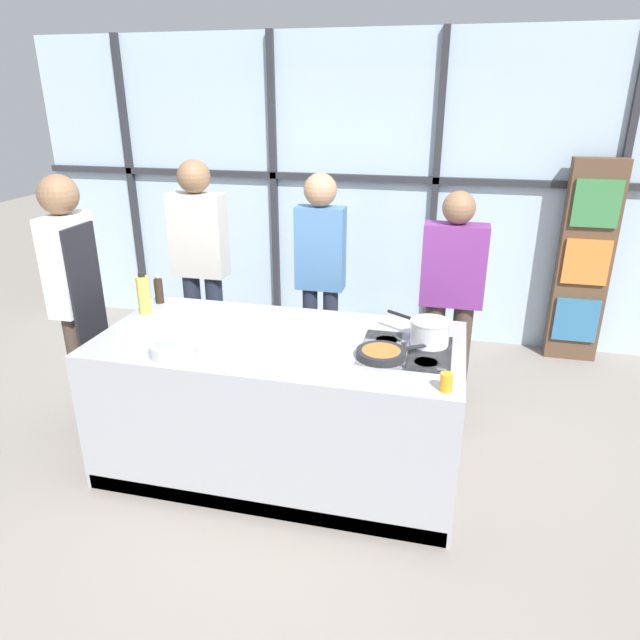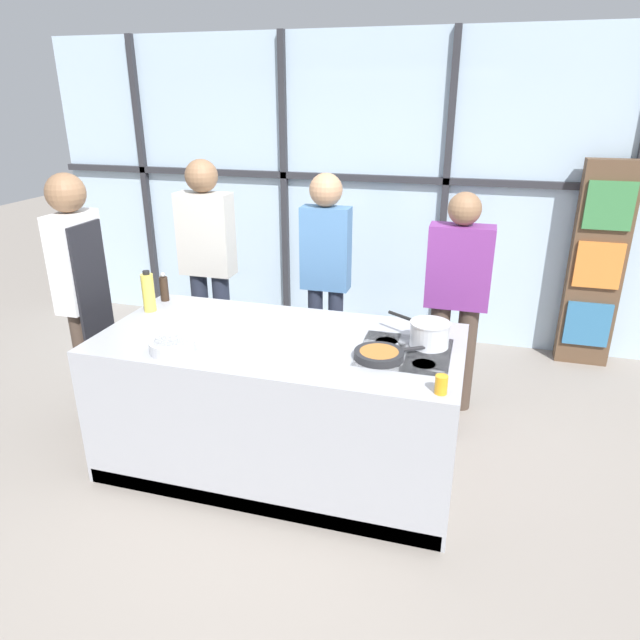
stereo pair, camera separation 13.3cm
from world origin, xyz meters
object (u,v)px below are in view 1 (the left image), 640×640
object	(u,v)px
saucepan	(429,332)
oil_bottle	(144,295)
chef	(75,288)
white_plate	(205,335)
spectator_far_left	(200,258)
frying_pan	(382,353)
juice_glass_near	(446,382)
spectator_center_left	(320,268)
mixing_bowl	(173,348)
spectator_center_right	(452,290)
pepper_grinder	(159,290)

from	to	relation	value
saucepan	oil_bottle	distance (m)	1.88
chef	white_plate	xyz separation A→B (m)	(1.00, -0.18, -0.17)
spectator_far_left	oil_bottle	size ratio (longest dim) A/B	6.40
frying_pan	saucepan	distance (m)	0.35
juice_glass_near	spectator_center_left	bearing A→B (deg)	123.86
spectator_center_left	juice_glass_near	xyz separation A→B (m)	(1.00, -1.49, -0.09)
saucepan	juice_glass_near	world-z (taller)	saucepan
spectator_center_left	mixing_bowl	distance (m)	1.50
spectator_far_left	spectator_center_right	xyz separation A→B (m)	(1.98, 0.00, -0.11)
spectator_center_left	mixing_bowl	size ratio (longest dim) A/B	6.64
spectator_center_left	mixing_bowl	bearing A→B (deg)	69.80
saucepan	mixing_bowl	size ratio (longest dim) A/B	1.48
mixing_bowl	pepper_grinder	size ratio (longest dim) A/B	1.26
spectator_far_left	pepper_grinder	world-z (taller)	spectator_far_left
mixing_bowl	spectator_center_left	bearing A→B (deg)	69.80
spectator_far_left	pepper_grinder	xyz separation A→B (m)	(-0.02, -0.65, -0.06)
spectator_far_left	mixing_bowl	size ratio (longest dim) A/B	6.89
pepper_grinder	juice_glass_near	xyz separation A→B (m)	(2.01, -0.84, -0.05)
chef	pepper_grinder	bearing A→B (deg)	123.52
spectator_center_left	pepper_grinder	size ratio (longest dim) A/B	8.35
spectator_center_right	oil_bottle	world-z (taller)	spectator_center_right
saucepan	oil_bottle	world-z (taller)	oil_bottle
spectator_center_right	juice_glass_near	distance (m)	1.49
spectator_far_left	frying_pan	distance (m)	2.01
spectator_center_right	juice_glass_near	size ratio (longest dim) A/B	17.34
spectator_far_left	saucepan	size ratio (longest dim) A/B	4.65
spectator_center_left	mixing_bowl	xyz separation A→B (m)	(-0.52, -1.41, -0.10)
mixing_bowl	oil_bottle	bearing A→B (deg)	131.37
spectator_center_right	pepper_grinder	bearing A→B (deg)	18.07
chef	saucepan	xyz separation A→B (m)	(2.34, 0.02, -0.10)
spectator_center_right	saucepan	distance (m)	0.93
chef	juice_glass_near	distance (m)	2.51
spectator_center_right	pepper_grinder	size ratio (longest dim) A/B	7.91
saucepan	oil_bottle	size ratio (longest dim) A/B	1.38
saucepan	white_plate	world-z (taller)	saucepan
spectator_center_right	frying_pan	bearing A→B (deg)	73.45
pepper_grinder	mixing_bowl	bearing A→B (deg)	-57.13
chef	saucepan	distance (m)	2.34
mixing_bowl	juice_glass_near	bearing A→B (deg)	-2.96
spectator_far_left	frying_pan	xyz separation A→B (m)	(1.63, -1.17, -0.13)
saucepan	white_plate	size ratio (longest dim) A/B	1.40
spectator_center_left	frying_pan	distance (m)	1.34
chef	spectator_center_left	size ratio (longest dim) A/B	1.04
frying_pan	mixing_bowl	distance (m)	1.18
chef	spectator_center_left	xyz separation A→B (m)	(1.45, 0.95, -0.04)
spectator_center_right	juice_glass_near	xyz separation A→B (m)	(0.01, -1.49, 0.01)
chef	oil_bottle	world-z (taller)	chef
oil_bottle	mixing_bowl	bearing A→B (deg)	-48.63
pepper_grinder	saucepan	bearing A→B (deg)	-8.33
oil_bottle	frying_pan	bearing A→B (deg)	-10.74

